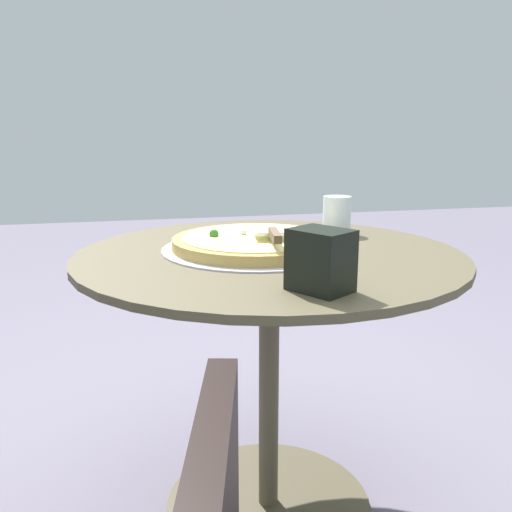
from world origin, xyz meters
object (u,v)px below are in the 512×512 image
(pizza_on_tray, at_px, (256,243))
(napkin_dispenser, at_px, (321,260))
(pizza_server, at_px, (272,232))
(drinking_cup, at_px, (337,215))
(patio_table, at_px, (269,329))

(pizza_on_tray, bearing_deg, napkin_dispenser, 5.45)
(pizza_server, distance_m, drinking_cup, 0.35)
(patio_table, bearing_deg, napkin_dispenser, 1.40)
(pizza_on_tray, height_order, pizza_server, pizza_server)
(patio_table, distance_m, drinking_cup, 0.40)
(pizza_server, height_order, napkin_dispenser, napkin_dispenser)
(napkin_dispenser, bearing_deg, drinking_cup, 123.14)
(drinking_cup, bearing_deg, pizza_on_tray, -60.19)
(drinking_cup, bearing_deg, pizza_server, -46.70)
(pizza_server, bearing_deg, napkin_dispenser, 2.98)
(patio_table, bearing_deg, pizza_server, -7.49)
(patio_table, height_order, pizza_server, pizza_server)
(drinking_cup, bearing_deg, patio_table, -52.80)
(pizza_on_tray, relative_size, pizza_server, 2.18)
(pizza_on_tray, distance_m, pizza_server, 0.09)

